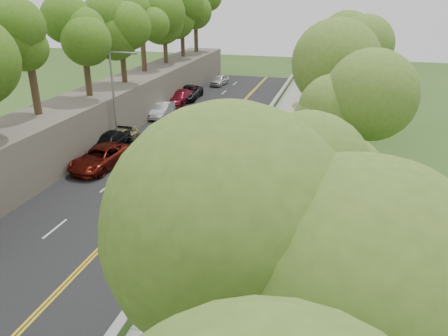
% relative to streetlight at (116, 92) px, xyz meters
% --- Properties ---
extents(ground, '(140.00, 140.00, 0.00)m').
position_rel_streetlight_xyz_m(ground, '(10.46, -14.00, -4.64)').
color(ground, '#33511E').
rests_on(ground, ground).
extents(road, '(11.20, 66.00, 0.04)m').
position_rel_streetlight_xyz_m(road, '(5.06, 1.00, -4.62)').
color(road, black).
rests_on(road, ground).
extents(sidewalk, '(4.20, 66.00, 0.05)m').
position_rel_streetlight_xyz_m(sidewalk, '(13.01, 1.00, -4.61)').
color(sidewalk, gray).
rests_on(sidewalk, ground).
extents(jersey_barrier, '(0.42, 66.00, 0.60)m').
position_rel_streetlight_xyz_m(jersey_barrier, '(10.71, 1.00, -4.34)').
color(jersey_barrier, '#72D835').
rests_on(jersey_barrier, ground).
extents(rock_embankment, '(5.00, 66.00, 4.00)m').
position_rel_streetlight_xyz_m(rock_embankment, '(-3.04, 1.00, -2.64)').
color(rock_embankment, '#595147').
rests_on(rock_embankment, ground).
extents(chainlink_fence, '(0.04, 66.00, 2.00)m').
position_rel_streetlight_xyz_m(chainlink_fence, '(15.11, 1.00, -3.64)').
color(chainlink_fence, slate).
rests_on(chainlink_fence, ground).
extents(trees_embankment, '(6.40, 66.00, 13.00)m').
position_rel_streetlight_xyz_m(trees_embankment, '(-2.54, 1.00, 5.86)').
color(trees_embankment, '#47761C').
rests_on(trees_embankment, rock_embankment).
extents(trees_fenceside, '(7.00, 66.00, 14.00)m').
position_rel_streetlight_xyz_m(trees_fenceside, '(17.46, 1.00, 2.36)').
color(trees_fenceside, olive).
rests_on(trees_fenceside, ground).
extents(streetlight, '(2.52, 0.22, 8.00)m').
position_rel_streetlight_xyz_m(streetlight, '(0.00, 0.00, 0.00)').
color(streetlight, gray).
rests_on(streetlight, ground).
extents(signpost, '(0.62, 0.09, 3.10)m').
position_rel_streetlight_xyz_m(signpost, '(11.51, -17.02, -2.68)').
color(signpost, gray).
rests_on(signpost, sidewalk).
extents(construction_barrel, '(0.56, 0.56, 0.91)m').
position_rel_streetlight_xyz_m(construction_barrel, '(14.76, 2.00, -4.13)').
color(construction_barrel, orange).
rests_on(construction_barrel, sidewalk).
extents(concrete_block, '(1.24, 0.96, 0.78)m').
position_rel_streetlight_xyz_m(concrete_block, '(14.76, -18.00, -4.20)').
color(concrete_block, gray).
rests_on(concrete_block, sidewalk).
extents(car_2, '(3.19, 5.93, 1.58)m').
position_rel_streetlight_xyz_m(car_2, '(1.13, -5.16, -3.81)').
color(car_2, '#59110B').
rests_on(car_2, road).
extents(car_3, '(2.42, 5.28, 1.50)m').
position_rel_streetlight_xyz_m(car_3, '(-0.14, -1.82, -3.85)').
color(car_3, black).
rests_on(car_3, road).
extents(car_4, '(2.15, 4.45, 1.46)m').
position_rel_streetlight_xyz_m(car_4, '(-0.05, -0.00, -3.87)').
color(car_4, tan).
rests_on(car_4, road).
extents(car_5, '(1.95, 4.60, 1.48)m').
position_rel_streetlight_xyz_m(car_5, '(0.09, 9.11, -3.86)').
color(car_5, silver).
rests_on(car_5, road).
extents(car_6, '(2.91, 5.78, 1.57)m').
position_rel_streetlight_xyz_m(car_6, '(0.02, 17.37, -3.82)').
color(car_6, black).
rests_on(car_6, road).
extents(car_7, '(2.65, 5.48, 1.54)m').
position_rel_streetlight_xyz_m(car_7, '(-0.14, 14.87, -3.83)').
color(car_7, maroon).
rests_on(car_7, road).
extents(car_8, '(2.03, 4.21, 1.39)m').
position_rel_streetlight_xyz_m(car_8, '(1.46, 26.32, -3.91)').
color(car_8, silver).
rests_on(car_8, road).
extents(painter_0, '(0.63, 0.91, 1.78)m').
position_rel_streetlight_xyz_m(painter_0, '(11.91, -6.57, -3.70)').
color(painter_0, yellow).
rests_on(painter_0, sidewalk).
extents(painter_1, '(0.51, 0.67, 1.65)m').
position_rel_streetlight_xyz_m(painter_1, '(11.21, -11.43, -3.77)').
color(painter_1, silver).
rests_on(painter_1, sidewalk).
extents(painter_2, '(0.76, 0.93, 1.78)m').
position_rel_streetlight_xyz_m(painter_2, '(11.21, -12.76, -3.70)').
color(painter_2, black).
rests_on(painter_2, sidewalk).
extents(painter_3, '(0.70, 1.12, 1.66)m').
position_rel_streetlight_xyz_m(painter_3, '(11.21, -2.00, -3.76)').
color(painter_3, brown).
rests_on(painter_3, sidewalk).
extents(person_far, '(1.09, 0.52, 1.81)m').
position_rel_streetlight_xyz_m(person_far, '(14.66, 2.37, -3.69)').
color(person_far, black).
rests_on(person_far, sidewalk).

